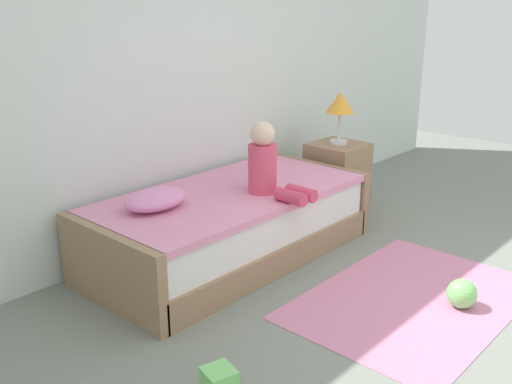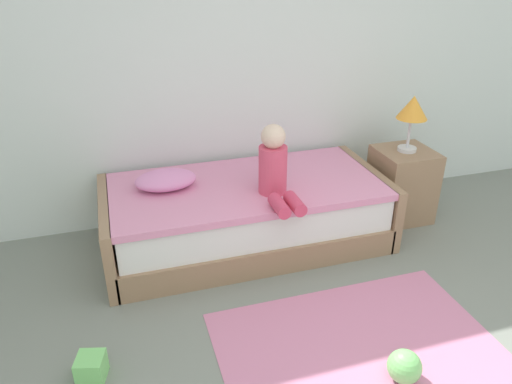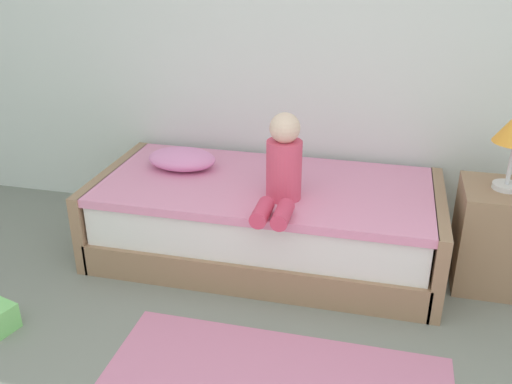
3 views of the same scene
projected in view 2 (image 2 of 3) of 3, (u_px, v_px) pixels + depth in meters
The scene contains 9 objects.
wall_rear at pixel (259, 36), 3.75m from camera, with size 7.20×0.10×2.90m, color silver.
bed at pixel (246, 214), 3.70m from camera, with size 2.11×1.00×0.50m.
nightstand at pixel (402, 184), 4.04m from camera, with size 0.44×0.44×0.60m, color #997556.
table_lamp at pixel (413, 110), 3.76m from camera, with size 0.24×0.24×0.45m.
child_figure at pixel (275, 168), 3.34m from camera, with size 0.20×0.51×0.50m.
pillow at pixel (166, 180), 3.50m from camera, with size 0.44×0.30×0.13m, color #EA8CC6.
toy_ball at pixel (404, 367), 2.54m from camera, with size 0.18×0.18×0.18m, color #7FD872.
area_rug at pixel (360, 349), 2.78m from camera, with size 1.60×1.10×0.01m, color pink.
toy_block at pixel (91, 368), 2.56m from camera, with size 0.14×0.14×0.14m, color #7FD872.
Camera 2 is at (-1.17, -1.12, 2.04)m, focal length 34.09 mm.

